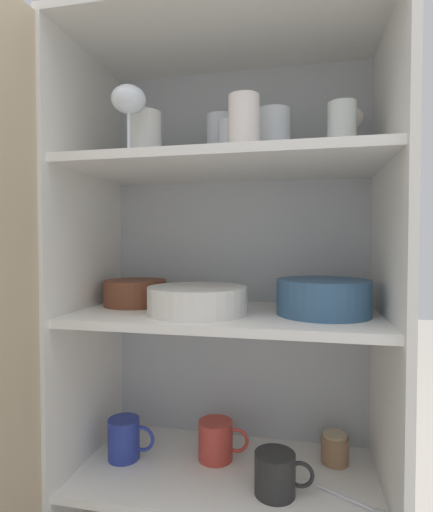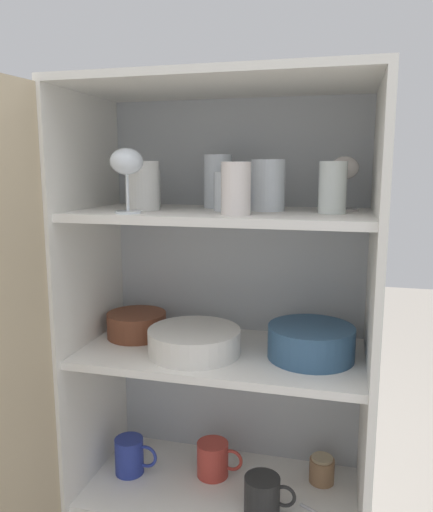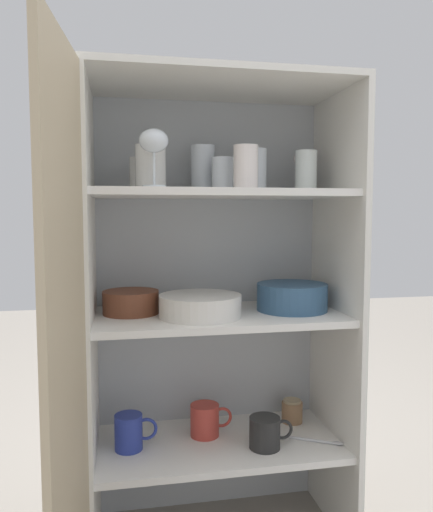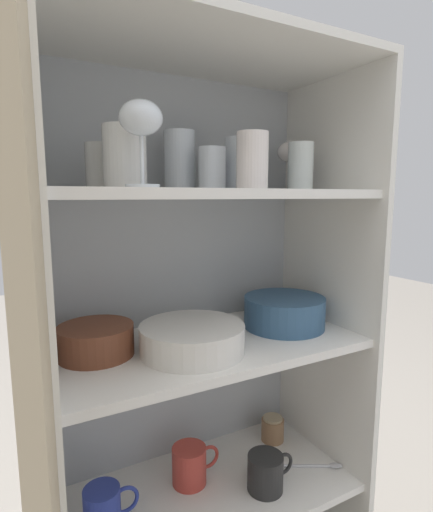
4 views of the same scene
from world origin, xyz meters
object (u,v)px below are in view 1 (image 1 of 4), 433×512
Objects in this scene: mixing_bowl_large at (323,296)px; serving_bowl_small at (135,291)px; storage_jar at (335,448)px; coffee_mug_primary at (276,474)px; plate_stack_white at (198,300)px.

serving_bowl_small is at bearing 175.10° from mixing_bowl_large.
serving_bowl_small reaches higher than storage_jar.
coffee_mug_primary is (0.38, -0.11, -0.38)m from serving_bowl_small.
serving_bowl_small is (-0.48, 0.04, -0.01)m from mixing_bowl_large.
mixing_bowl_large reaches higher than plate_stack_white.
plate_stack_white reaches higher than coffee_mug_primary.
storage_jar is (0.51, 0.05, -0.39)m from serving_bowl_small.
serving_bowl_small reaches higher than plate_stack_white.
mixing_bowl_large is at bearing 35.49° from coffee_mug_primary.
mixing_bowl_large is 0.41m from coffee_mug_primary.
coffee_mug_primary is (-0.10, -0.07, -0.39)m from mixing_bowl_large.
mixing_bowl_large is 0.41m from storage_jar.
mixing_bowl_large is at bearing 8.07° from plate_stack_white.
serving_bowl_small is at bearing 163.36° from coffee_mug_primary.
plate_stack_white is 0.52m from storage_jar.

